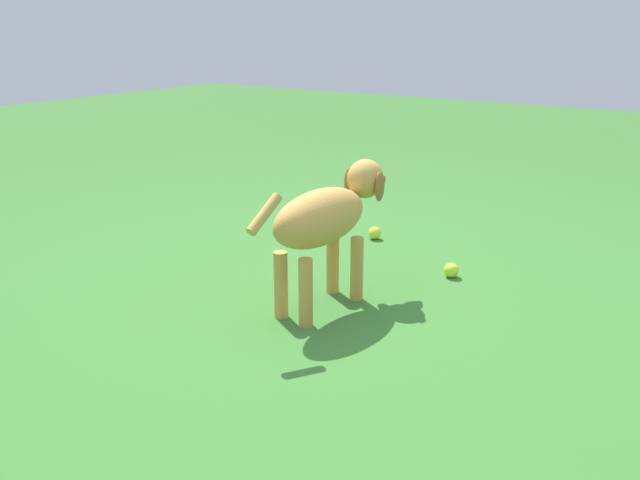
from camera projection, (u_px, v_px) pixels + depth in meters
ground at (309, 293)px, 2.76m from camera, size 14.00×14.00×0.00m
dog at (328, 217)px, 2.54m from camera, size 0.23×0.81×0.55m
tennis_ball_0 at (451, 270)px, 2.92m from camera, size 0.07×0.07×0.07m
tennis_ball_1 at (375, 233)px, 3.43m from camera, size 0.07×0.07×0.07m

